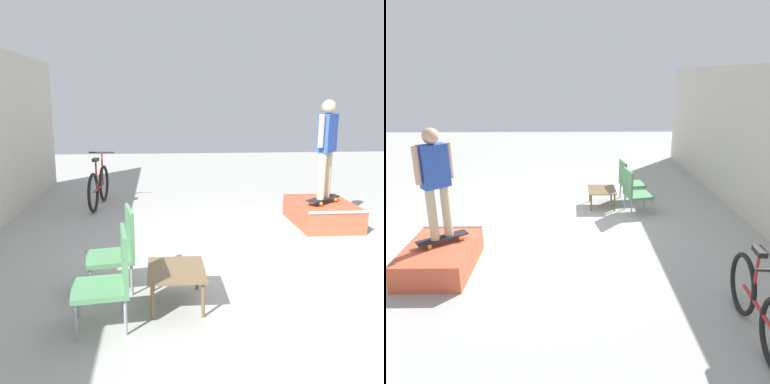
{
  "view_description": "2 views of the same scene",
  "coord_description": "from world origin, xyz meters",
  "views": [
    {
      "loc": [
        -5.2,
        1.52,
        2.12
      ],
      "look_at": [
        0.39,
        1.08,
        0.91
      ],
      "focal_mm": 40.0,
      "sensor_mm": 36.0,
      "label": 1
    },
    {
      "loc": [
        6.87,
        0.68,
        2.84
      ],
      "look_at": [
        0.77,
        0.79,
        0.89
      ],
      "focal_mm": 35.0,
      "sensor_mm": 36.0,
      "label": 2
    }
  ],
  "objects": [
    {
      "name": "ground_plane",
      "position": [
        0.0,
        0.0,
        0.0
      ],
      "size": [
        24.0,
        24.0,
        0.0
      ],
      "primitive_type": "plane",
      "color": "#A8A8A3"
    },
    {
      "name": "skate_ramp_box",
      "position": [
        1.77,
        -1.3,
        0.19
      ],
      "size": [
        1.4,
        0.98,
        0.41
      ],
      "color": "#DB5638",
      "rests_on": "ground_plane"
    },
    {
      "name": "skateboard_on_ramp",
      "position": [
        1.69,
        -1.26,
        0.47
      ],
      "size": [
        0.61,
        0.71,
        0.07
      ],
      "rotation": [
        0.0,
        0.0,
        -0.92
      ],
      "color": "black",
      "rests_on": "skate_ramp_box"
    },
    {
      "name": "person_skater",
      "position": [
        1.69,
        -1.26,
        1.44
      ],
      "size": [
        0.43,
        0.43,
        1.64
      ],
      "rotation": [
        0.0,
        0.0,
        -0.79
      ],
      "color": "#C6B793",
      "rests_on": "skateboard_on_ramp"
    },
    {
      "name": "coffee_table",
      "position": [
        -1.01,
        1.35,
        0.34
      ],
      "size": [
        0.74,
        0.6,
        0.38
      ],
      "color": "brown",
      "rests_on": "ground_plane"
    },
    {
      "name": "patio_chair_left",
      "position": [
        -1.4,
        1.99,
        0.49
      ],
      "size": [
        0.59,
        0.59,
        0.94
      ],
      "rotation": [
        0.0,
        0.0,
        3.28
      ],
      "color": "#99999E",
      "rests_on": "ground_plane"
    },
    {
      "name": "patio_chair_right",
      "position": [
        -0.58,
        1.99,
        0.49
      ],
      "size": [
        0.61,
        0.61,
        0.94
      ],
      "rotation": [
        0.0,
        0.0,
        3.33
      ],
      "color": "#99999E",
      "rests_on": "ground_plane"
    },
    {
      "name": "bicycle",
      "position": [
        3.37,
        2.73,
        0.4
      ],
      "size": [
        1.73,
        0.52,
        1.07
      ],
      "rotation": [
        0.0,
        0.0,
        -0.09
      ],
      "color": "black",
      "rests_on": "ground_plane"
    }
  ]
}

